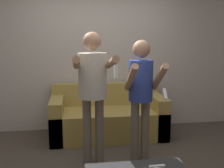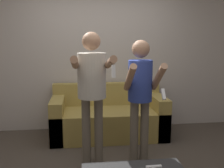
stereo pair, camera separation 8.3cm
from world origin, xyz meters
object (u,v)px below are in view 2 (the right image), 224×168
object	(u,v)px
person_standing_left	(92,82)
remote_far	(154,167)
couch	(109,118)
person_standing_right	(140,88)

from	to	relation	value
person_standing_left	remote_far	distance (m)	1.28
remote_far	couch	bearing A→B (deg)	96.76
person_standing_left	person_standing_right	bearing A→B (deg)	0.50
couch	person_standing_right	world-z (taller)	person_standing_right
person_standing_right	remote_far	bearing A→B (deg)	-94.68
couch	person_standing_right	bearing A→B (deg)	-72.34
person_standing_left	person_standing_right	distance (m)	0.62
person_standing_right	couch	bearing A→B (deg)	107.66
couch	person_standing_right	distance (m)	1.22
person_standing_right	remote_far	size ratio (longest dim) A/B	10.47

